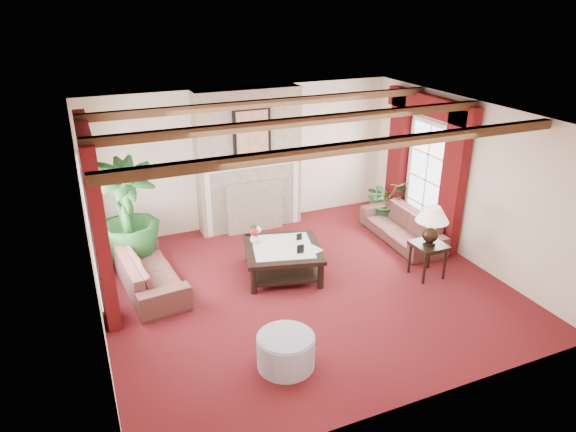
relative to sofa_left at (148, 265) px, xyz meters
name	(u,v)px	position (x,y,z in m)	size (l,w,h in m)	color
floor	(304,287)	(2.23, -0.97, -0.38)	(6.00, 6.00, 0.00)	#4C0E0D
ceiling	(307,117)	(2.23, -0.97, 2.32)	(6.00, 6.00, 0.00)	white
back_wall	(246,158)	(2.23, 1.78, 0.97)	(6.00, 0.02, 2.70)	beige
left_wall	(90,243)	(-0.77, -0.97, 0.97)	(0.02, 5.50, 2.70)	beige
right_wall	(467,181)	(5.23, -0.97, 0.97)	(0.02, 5.50, 2.70)	beige
ceiling_beams	(307,121)	(2.23, -0.97, 2.26)	(6.00, 3.00, 0.12)	#391E12
fireplace	(247,88)	(2.23, 1.58, 2.32)	(2.00, 0.52, 2.70)	#9E8466
french_door_left	(79,162)	(-0.74, 0.03, 1.75)	(0.10, 1.10, 2.16)	white
french_door_right	(433,123)	(5.20, 0.03, 1.75)	(0.10, 1.10, 2.16)	white
curtains_left	(83,131)	(-0.63, 0.03, 2.17)	(0.20, 2.40, 2.55)	#43080A
curtains_right	(431,100)	(5.09, 0.03, 2.17)	(0.20, 2.40, 2.55)	#43080A
sofa_left	(148,265)	(0.00, 0.00, 0.00)	(0.77, 2.01, 0.77)	#3B101F
sofa_right	(402,222)	(4.61, -0.14, -0.01)	(0.62, 1.92, 0.74)	#3B101F
potted_palm	(130,236)	(-0.14, 0.89, 0.13)	(1.13, 1.88, 1.02)	black
small_plant	(384,205)	(4.77, 0.71, -0.03)	(0.91, 0.99, 0.72)	black
coffee_table	(283,260)	(2.08, -0.45, -0.14)	(1.21, 1.21, 0.49)	black
side_table	(427,260)	(4.21, -1.42, -0.09)	(0.49, 0.49, 0.58)	black
ottoman	(286,351)	(1.24, -2.56, -0.17)	(0.72, 0.72, 0.42)	gray
table_lamp	(431,225)	(4.21, -1.42, 0.52)	(0.52, 0.52, 0.66)	black
flower_vase	(256,238)	(1.72, -0.16, 0.20)	(0.22, 0.23, 0.18)	silver
book	(309,244)	(2.39, -0.78, 0.25)	(0.20, 0.08, 0.27)	black
photo_frame_a	(300,249)	(2.24, -0.78, 0.19)	(0.12, 0.02, 0.15)	black
photo_frame_b	(299,237)	(2.42, -0.34, 0.17)	(0.10, 0.02, 0.13)	black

